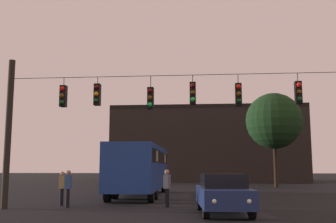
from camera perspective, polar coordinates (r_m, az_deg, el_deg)
ground_plane at (r=29.84m, az=2.52°, el=-11.41°), size 168.00×168.00×0.00m
overhead_signal_span at (r=16.85m, az=0.53°, el=-0.84°), size 14.74×0.44×6.57m
city_bus at (r=24.55m, az=-3.96°, el=-7.78°), size 2.76×11.05×3.00m
car_near_right at (r=15.62m, az=7.95°, el=-11.54°), size 2.13×4.44×1.52m
pedestrian_crossing_left at (r=19.51m, az=-15.05°, el=-10.38°), size 0.29×0.39×1.57m
pedestrian_crossing_center at (r=18.03m, az=-0.15°, el=-10.67°), size 0.32×0.41×1.67m
pedestrian_crossing_right at (r=18.44m, az=-14.24°, el=-10.42°), size 0.28×0.39×1.64m
corner_building at (r=51.43m, az=5.69°, el=-4.93°), size 22.92×12.34×8.98m
tree_left_silhouette at (r=36.33m, az=15.03°, el=-1.33°), size 4.97×4.97×8.32m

